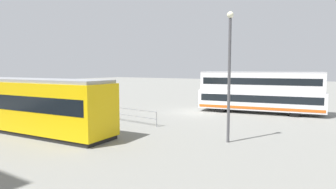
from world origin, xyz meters
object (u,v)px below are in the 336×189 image
Objects in this scene: tram_yellow at (25,104)px; street_lamp at (229,67)px; double_decker_bus at (259,92)px; info_sign at (82,96)px; pedestrian_near_railing at (100,107)px.

tram_yellow is 1.88× the size of street_lamp.
street_lamp reaches higher than double_decker_bus.
double_decker_bus is 1.56× the size of street_lamp.
info_sign is 14.77m from street_lamp.
street_lamp is (-12.29, -4.23, 2.37)m from tram_yellow.
pedestrian_near_railing is 12.40m from street_lamp.
double_decker_bus is 14.35m from pedestrian_near_railing.
street_lamp reaches higher than tram_yellow.
pedestrian_near_railing is (10.58, 9.65, -1.00)m from double_decker_bus.
tram_yellow is at bearing 85.48° from pedestrian_near_railing.
pedestrian_near_railing is 2.68m from info_sign.
tram_yellow is 13.22m from street_lamp.
street_lamp reaches higher than info_sign.
double_decker_bus is 19.38m from tram_yellow.
street_lamp is (-14.36, 2.36, 2.51)m from info_sign.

